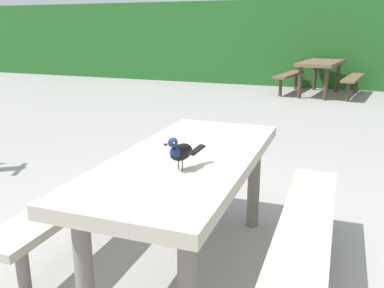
{
  "coord_description": "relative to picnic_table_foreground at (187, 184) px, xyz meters",
  "views": [
    {
      "loc": [
        0.86,
        -2.18,
        1.46
      ],
      "look_at": [
        0.04,
        -0.14,
        0.84
      ],
      "focal_mm": 38.77,
      "sensor_mm": 36.0,
      "label": 1
    }
  ],
  "objects": [
    {
      "name": "bird_grackle",
      "position": [
        0.07,
        -0.26,
        0.29
      ],
      "size": [
        0.14,
        0.27,
        0.18
      ],
      "color": "black",
      "rests_on": "picnic_table_foreground"
    },
    {
      "name": "picnic_table_foreground",
      "position": [
        0.0,
        0.0,
        0.0
      ],
      "size": [
        1.73,
        1.82,
        0.74
      ],
      "color": "#B2A893",
      "rests_on": "ground"
    },
    {
      "name": "hedge_wall",
      "position": [
        0.03,
        9.41,
        0.51
      ],
      "size": [
        28.0,
        1.7,
        2.13
      ],
      "primitive_type": "cube",
      "color": "#235B23",
      "rests_on": "ground"
    },
    {
      "name": "picnic_table_mid_left",
      "position": [
        0.1,
        7.54,
        0.0
      ],
      "size": [
        1.87,
        1.89,
        0.74
      ],
      "color": "brown",
      "rests_on": "ground"
    },
    {
      "name": "ground_plane",
      "position": [
        0.03,
        0.04,
        -0.56
      ],
      "size": [
        60.0,
        60.0,
        0.0
      ],
      "primitive_type": "plane",
      "color": "gray"
    }
  ]
}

